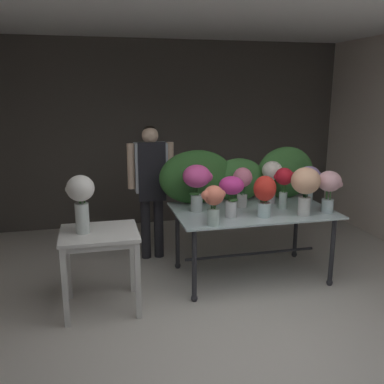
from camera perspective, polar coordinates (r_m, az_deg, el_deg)
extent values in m
plane|color=beige|center=(5.16, 1.74, -10.06)|extent=(8.66, 8.66, 0.00)
cube|color=#4C4742|center=(6.68, -2.64, 7.91)|extent=(5.52, 0.12, 2.82)
cube|color=silver|center=(4.79, 2.01, 23.25)|extent=(5.64, 4.05, 0.12)
cube|color=silver|center=(4.69, 8.19, -2.49)|extent=(1.73, 1.03, 0.02)
cylinder|color=#2D2D33|center=(4.23, 0.32, -9.91)|extent=(0.05, 0.05, 0.77)
sphere|color=#2D2D33|center=(4.38, 0.31, -14.19)|extent=(0.07, 0.07, 0.07)
cylinder|color=#2D2D33|center=(4.80, 18.47, -7.70)|extent=(0.05, 0.05, 0.77)
sphere|color=#2D2D33|center=(4.94, 18.15, -11.57)|extent=(0.07, 0.07, 0.07)
cylinder|color=#2D2D33|center=(4.99, -1.99, -6.17)|extent=(0.05, 0.05, 0.77)
sphere|color=#2D2D33|center=(5.12, -1.95, -9.93)|extent=(0.07, 0.07, 0.07)
cylinder|color=#2D2D33|center=(5.48, 13.90, -4.73)|extent=(0.05, 0.05, 0.77)
sphere|color=#2D2D33|center=(5.60, 13.69, -8.20)|extent=(0.07, 0.07, 0.07)
cylinder|color=#2D2D33|center=(4.86, 7.98, -8.31)|extent=(1.53, 0.03, 0.03)
cube|color=white|center=(4.06, -12.48, -5.45)|extent=(0.72, 0.63, 0.03)
cube|color=white|center=(4.08, -12.45, -6.05)|extent=(0.66, 0.57, 0.06)
cube|color=white|center=(3.97, -16.84, -12.34)|extent=(0.05, 0.05, 0.76)
cube|color=white|center=(3.97, -7.34, -11.81)|extent=(0.05, 0.05, 0.76)
cube|color=white|center=(4.47, -16.48, -9.30)|extent=(0.05, 0.05, 0.76)
cube|color=white|center=(4.47, -8.13, -8.83)|extent=(0.05, 0.05, 0.76)
cylinder|color=#232328|center=(5.31, -6.32, -4.46)|extent=(0.12, 0.12, 0.87)
cylinder|color=#232328|center=(5.33, -4.55, -4.34)|extent=(0.12, 0.12, 0.87)
cube|color=#B2BCC6|center=(5.14, -5.62, 3.37)|extent=(0.39, 0.22, 0.59)
cube|color=black|center=(5.04, -5.42, 2.69)|extent=(0.33, 0.02, 0.71)
cylinder|color=beige|center=(5.11, -8.28, 3.48)|extent=(0.09, 0.09, 0.55)
cylinder|color=beige|center=(5.17, -2.99, 3.73)|extent=(0.09, 0.09, 0.55)
sphere|color=beige|center=(5.09, -5.72, 7.66)|extent=(0.20, 0.20, 0.20)
ellipsoid|color=black|center=(5.10, -5.77, 8.41)|extent=(0.15, 0.15, 0.09)
ellipsoid|color=#2D6028|center=(4.82, 0.62, 2.03)|extent=(0.87, 0.30, 0.62)
ellipsoid|color=#387033|center=(4.97, 6.23, 1.66)|extent=(0.66, 0.28, 0.51)
ellipsoid|color=#387033|center=(5.19, 12.55, 2.58)|extent=(0.72, 0.27, 0.63)
cylinder|color=silver|center=(4.55, 0.64, -1.52)|extent=(0.13, 0.13, 0.18)
cylinder|color=#9EBCB2|center=(4.56, 0.63, -2.14)|extent=(0.12, 0.12, 0.08)
cylinder|color=#2D6028|center=(4.53, 0.88, -0.64)|extent=(0.01, 0.01, 0.31)
cylinder|color=#2D6028|center=(4.56, 0.64, -0.55)|extent=(0.01, 0.01, 0.31)
cylinder|color=#2D6028|center=(4.52, 0.33, -0.67)|extent=(0.01, 0.01, 0.31)
cylinder|color=#2D6028|center=(4.51, 0.79, -0.72)|extent=(0.01, 0.01, 0.31)
ellipsoid|color=#E54C9E|center=(4.48, 0.65, 2.16)|extent=(0.30, 0.30, 0.25)
sphere|color=#E54C9E|center=(4.50, 2.13, 2.07)|extent=(0.11, 0.11, 0.11)
ellipsoid|color=#2D6028|center=(4.49, 0.22, -0.24)|extent=(0.11, 0.06, 0.03)
cylinder|color=silver|center=(4.77, 12.22, -1.13)|extent=(0.09, 0.09, 0.18)
cylinder|color=#9EBCB2|center=(4.78, 12.19, -1.72)|extent=(0.08, 0.08, 0.08)
cylinder|color=#2D6028|center=(4.76, 12.52, -0.33)|extent=(0.01, 0.01, 0.30)
cylinder|color=#2D6028|center=(4.76, 12.19, -0.31)|extent=(0.01, 0.01, 0.30)
cylinder|color=#2D6028|center=(4.75, 12.09, -0.35)|extent=(0.01, 0.01, 0.30)
cylinder|color=#2D6028|center=(4.74, 12.42, -0.40)|extent=(0.01, 0.01, 0.30)
ellipsoid|color=red|center=(4.71, 12.39, 2.08)|extent=(0.20, 0.20, 0.19)
sphere|color=red|center=(4.69, 11.33, 2.04)|extent=(0.05, 0.05, 0.05)
sphere|color=red|center=(4.73, 13.47, 2.32)|extent=(0.05, 0.05, 0.05)
cylinder|color=silver|center=(4.43, 9.74, -2.37)|extent=(0.14, 0.14, 0.15)
cylinder|color=#9EBCB2|center=(4.44, 9.71, -2.89)|extent=(0.13, 0.13, 0.06)
cylinder|color=#477F3D|center=(4.43, 10.07, -1.85)|extent=(0.01, 0.01, 0.21)
cylinder|color=#477F3D|center=(4.43, 9.32, -1.80)|extent=(0.01, 0.01, 0.21)
cylinder|color=#477F3D|center=(4.39, 9.80, -1.98)|extent=(0.01, 0.01, 0.21)
ellipsoid|color=red|center=(4.37, 9.85, 0.48)|extent=(0.23, 0.23, 0.26)
ellipsoid|color=#2D6028|center=(4.44, 9.76, -1.07)|extent=(0.08, 0.11, 0.03)
cylinder|color=silver|center=(4.75, 6.78, -1.21)|extent=(0.11, 0.11, 0.14)
cylinder|color=#9EBCB2|center=(4.76, 6.77, -1.68)|extent=(0.11, 0.11, 0.06)
cylinder|color=#28562D|center=(4.75, 7.09, -0.33)|extent=(0.01, 0.01, 0.27)
cylinder|color=#28562D|center=(4.75, 6.61, -0.31)|extent=(0.01, 0.01, 0.27)
cylinder|color=#28562D|center=(4.70, 6.78, -0.46)|extent=(0.01, 0.01, 0.27)
ellipsoid|color=pink|center=(4.69, 6.88, 1.99)|extent=(0.21, 0.21, 0.22)
sphere|color=pink|center=(4.66, 6.07, 2.10)|extent=(0.09, 0.09, 0.09)
sphere|color=pink|center=(4.70, 7.74, 1.94)|extent=(0.08, 0.08, 0.08)
cylinder|color=silver|center=(4.37, 5.30, -2.32)|extent=(0.12, 0.12, 0.17)
cylinder|color=#9EBCB2|center=(4.38, 5.29, -2.92)|extent=(0.11, 0.11, 0.07)
cylinder|color=#2D6028|center=(4.36, 5.57, -1.54)|extent=(0.01, 0.01, 0.27)
cylinder|color=#2D6028|center=(4.38, 5.29, -1.45)|extent=(0.01, 0.01, 0.27)
cylinder|color=#2D6028|center=(4.35, 5.05, -1.57)|extent=(0.01, 0.01, 0.27)
cylinder|color=#2D6028|center=(4.33, 5.49, -1.63)|extent=(0.01, 0.01, 0.27)
ellipsoid|color=#D1338E|center=(4.31, 5.37, 0.90)|extent=(0.26, 0.26, 0.19)
ellipsoid|color=#387033|center=(4.31, 5.73, -1.12)|extent=(0.11, 0.07, 0.03)
cylinder|color=silver|center=(4.56, 14.96, -1.88)|extent=(0.13, 0.13, 0.20)
cylinder|color=#9EBCB2|center=(4.58, 14.92, -2.54)|extent=(0.12, 0.12, 0.08)
cylinder|color=#28562D|center=(4.56, 15.29, -1.23)|extent=(0.01, 0.01, 0.28)
cylinder|color=#28562D|center=(4.57, 14.94, -1.20)|extent=(0.01, 0.01, 0.28)
cylinder|color=#28562D|center=(4.54, 14.84, -1.28)|extent=(0.01, 0.01, 0.28)
cylinder|color=#28562D|center=(4.53, 15.07, -1.32)|extent=(0.01, 0.01, 0.28)
ellipsoid|color=#F4B78E|center=(4.50, 15.17, 1.48)|extent=(0.30, 0.30, 0.28)
sphere|color=#F4B78E|center=(4.45, 14.18, 1.14)|extent=(0.09, 0.09, 0.09)
sphere|color=#F4B78E|center=(4.54, 16.49, 1.55)|extent=(0.08, 0.08, 0.08)
cylinder|color=silver|center=(5.10, 15.46, -0.31)|extent=(0.11, 0.11, 0.19)
cylinder|color=#9EBCB2|center=(5.11, 15.43, -0.89)|extent=(0.10, 0.10, 0.08)
cylinder|color=#28562D|center=(5.09, 15.75, 0.33)|extent=(0.01, 0.01, 0.29)
cylinder|color=#28562D|center=(5.10, 15.25, 0.39)|extent=(0.01, 0.01, 0.29)
cylinder|color=#28562D|center=(5.07, 15.52, 0.29)|extent=(0.01, 0.01, 0.29)
ellipsoid|color=#B28ED1|center=(5.05, 15.65, 2.47)|extent=(0.23, 0.23, 0.16)
sphere|color=#B28ED1|center=(5.07, 16.75, 2.32)|extent=(0.06, 0.06, 0.06)
ellipsoid|color=#477F3D|center=(5.07, 15.90, 0.93)|extent=(0.11, 0.08, 0.03)
cylinder|color=silver|center=(4.75, 17.89, -1.79)|extent=(0.13, 0.13, 0.15)
cylinder|color=#9EBCB2|center=(4.76, 17.85, -2.26)|extent=(0.12, 0.12, 0.06)
cylinder|color=#477F3D|center=(4.74, 18.21, -0.96)|extent=(0.01, 0.01, 0.27)
cylinder|color=#477F3D|center=(4.74, 17.80, -0.92)|extent=(0.01, 0.01, 0.27)
cylinder|color=#477F3D|center=(4.72, 17.72, -0.98)|extent=(0.01, 0.01, 0.27)
cylinder|color=#477F3D|center=(4.70, 18.19, -1.06)|extent=(0.01, 0.01, 0.27)
ellipsoid|color=#EFB2BC|center=(4.68, 18.13, 1.40)|extent=(0.25, 0.25, 0.22)
sphere|color=#EFB2BC|center=(4.73, 19.36, 0.99)|extent=(0.07, 0.07, 0.07)
cylinder|color=silver|center=(4.09, 2.92, -3.41)|extent=(0.12, 0.12, 0.17)
cylinder|color=#9EBCB2|center=(4.10, 2.91, -4.04)|extent=(0.11, 0.11, 0.07)
cylinder|color=#387033|center=(4.09, 3.15, -2.80)|extent=(0.01, 0.01, 0.23)
cylinder|color=#387033|center=(4.09, 2.88, -2.76)|extent=(0.01, 0.01, 0.23)
cylinder|color=#387033|center=(4.07, 2.64, -2.87)|extent=(0.01, 0.01, 0.23)
cylinder|color=#387033|center=(4.05, 3.09, -2.94)|extent=(0.01, 0.01, 0.23)
ellipsoid|color=#EF7A60|center=(4.03, 2.96, -0.46)|extent=(0.20, 0.20, 0.19)
sphere|color=#EF7A60|center=(3.98, 1.89, -0.44)|extent=(0.09, 0.09, 0.09)
sphere|color=#EF7A60|center=(4.04, 4.05, -0.27)|extent=(0.08, 0.08, 0.08)
cylinder|color=silver|center=(4.98, 10.68, -0.18)|extent=(0.10, 0.10, 0.23)
cylinder|color=#9EBCB2|center=(4.99, 10.65, -0.88)|extent=(0.09, 0.09, 0.09)
cylinder|color=#28562D|center=(4.98, 10.89, 0.41)|extent=(0.01, 0.01, 0.31)
cylinder|color=#28562D|center=(4.98, 10.44, 0.44)|extent=(0.01, 0.01, 0.31)
cylinder|color=#28562D|center=(4.95, 10.73, 0.34)|extent=(0.01, 0.01, 0.31)
ellipsoid|color=white|center=(4.92, 10.82, 2.88)|extent=(0.23, 0.23, 0.22)
sphere|color=white|center=(4.88, 10.02, 2.96)|extent=(0.08, 0.08, 0.08)
sphere|color=white|center=(4.97, 11.71, 2.52)|extent=(0.08, 0.08, 0.08)
ellipsoid|color=#28562D|center=(4.93, 10.43, 1.27)|extent=(0.10, 0.10, 0.03)
cylinder|color=silver|center=(4.02, -14.66, -3.45)|extent=(0.13, 0.13, 0.28)
cylinder|color=#9EBCB2|center=(4.04, -14.59, -4.52)|extent=(0.12, 0.12, 0.12)
cylinder|color=#2D6028|center=(4.01, -14.27, -2.87)|extent=(0.01, 0.01, 0.34)
cylinder|color=#2D6028|center=(4.02, -14.91, -2.85)|extent=(0.01, 0.01, 0.34)
cylinder|color=#2D6028|center=(3.99, -14.76, -2.97)|extent=(0.01, 0.01, 0.34)
ellipsoid|color=white|center=(3.94, -14.90, 0.50)|extent=(0.25, 0.25, 0.24)
sphere|color=white|center=(3.95, -16.30, 0.36)|extent=(0.08, 0.08, 0.08)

